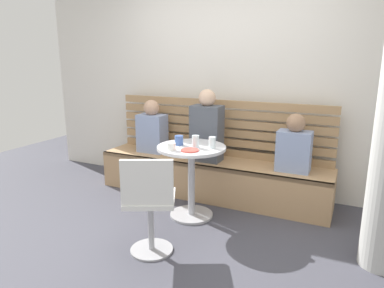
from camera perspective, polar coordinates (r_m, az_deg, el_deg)
The scene contains 14 objects.
ground at distance 3.24m, azimuth -5.50°, elevation -15.59°, with size 8.00×8.00×0.00m, color #42424C.
back_wall at distance 4.30m, azimuth 5.54°, elevation 11.99°, with size 5.20×0.10×2.90m, color silver.
booth_bench at distance 4.12m, azimuth 3.02°, elevation -5.49°, with size 2.70×0.52×0.44m.
booth_backrest at distance 4.19m, azimuth 4.38°, elevation 2.70°, with size 2.65×0.04×0.67m.
cafe_table at distance 3.51m, azimuth -0.09°, elevation -3.87°, with size 0.68×0.68×0.74m.
white_chair at distance 2.86m, azimuth -6.94°, elevation -9.37°, with size 0.54×0.54×0.85m.
person_adult at distance 3.95m, azimuth 2.42°, elevation 2.45°, with size 0.34×0.22×0.81m.
person_child_left at distance 3.75m, azimuth 16.26°, elevation -0.35°, with size 0.34×0.22×0.60m.
person_child_middle at distance 4.37m, azimuth -6.51°, elevation 2.41°, with size 0.34×0.22×0.65m.
cup_water_clear at distance 3.37m, azimuth 3.31°, elevation 0.26°, with size 0.07×0.07×0.11m, color white.
cup_glass_tall at distance 3.38m, azimuth 0.58°, elevation 0.41°, with size 0.07×0.07×0.12m, color silver.
cup_mug_blue at distance 3.49m, azimuth -2.13°, elevation 0.60°, with size 0.08×0.08×0.10m, color #3D5B9E.
cup_ceramic_white at distance 3.30m, azimuth -3.36°, elevation -0.43°, with size 0.08×0.08×0.07m, color white.
plate_small at distance 3.28m, azimuth -0.36°, elevation -1.01°, with size 0.17×0.17×0.01m, color #DB4C42.
Camera 1 is at (1.47, -2.40, 1.59)m, focal length 32.85 mm.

